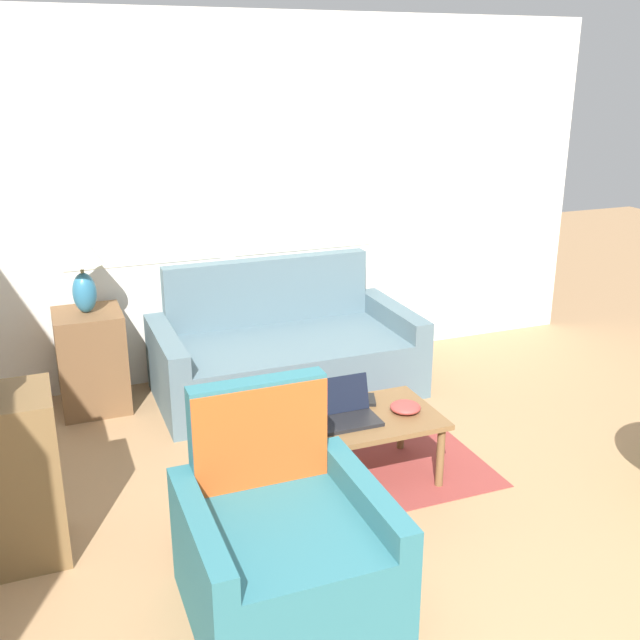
# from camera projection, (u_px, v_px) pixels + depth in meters

# --- Properties ---
(wall_back) EXTENTS (5.83, 0.06, 2.60)m
(wall_back) POSITION_uv_depth(u_px,v_px,m) (234.00, 201.00, 5.41)
(wall_back) COLOR white
(wall_back) RESTS_ON ground_plane
(rug) EXTENTS (1.50, 2.09, 0.01)m
(rug) POSITION_uv_depth(u_px,v_px,m) (320.00, 429.00, 4.84)
(rug) COLOR brown
(rug) RESTS_ON ground_plane
(couch) EXTENTS (1.83, 0.95, 0.89)m
(couch) POSITION_uv_depth(u_px,v_px,m) (283.00, 355.00, 5.39)
(couch) COLOR slate
(couch) RESTS_ON ground_plane
(armchair) EXTENTS (0.82, 0.83, 0.94)m
(armchair) POSITION_uv_depth(u_px,v_px,m) (282.00, 550.00, 3.18)
(armchair) COLOR #2D6B75
(armchair) RESTS_ON ground_plane
(side_table) EXTENTS (0.44, 0.44, 0.69)m
(side_table) POSITION_uv_depth(u_px,v_px,m) (92.00, 361.00, 5.05)
(side_table) COLOR brown
(side_table) RESTS_ON ground_plane
(table_lamp) EXTENTS (0.28, 0.28, 0.54)m
(table_lamp) POSITION_uv_depth(u_px,v_px,m) (81.00, 260.00, 4.82)
(table_lamp) COLOR teal
(table_lamp) RESTS_ON side_table
(coffee_table) EXTENTS (0.84, 0.57, 0.39)m
(coffee_table) POSITION_uv_depth(u_px,v_px,m) (363.00, 424.00, 4.16)
(coffee_table) COLOR brown
(coffee_table) RESTS_ON ground_plane
(laptop) EXTENTS (0.33, 0.26, 0.22)m
(laptop) POSITION_uv_depth(u_px,v_px,m) (346.00, 411.00, 4.09)
(laptop) COLOR black
(laptop) RESTS_ON coffee_table
(cup_navy) EXTENTS (0.07, 0.07, 0.10)m
(cup_navy) POSITION_uv_depth(u_px,v_px,m) (348.00, 396.00, 4.28)
(cup_navy) COLOR teal
(cup_navy) RESTS_ON coffee_table
(snack_bowl) EXTENTS (0.17, 0.17, 0.06)m
(snack_bowl) POSITION_uv_depth(u_px,v_px,m) (405.00, 407.00, 4.19)
(snack_bowl) COLOR #B23D38
(snack_bowl) RESTS_ON coffee_table
(tv_remote) EXTENTS (0.09, 0.16, 0.02)m
(tv_remote) POSITION_uv_depth(u_px,v_px,m) (371.00, 400.00, 4.33)
(tv_remote) COLOR black
(tv_remote) RESTS_ON coffee_table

